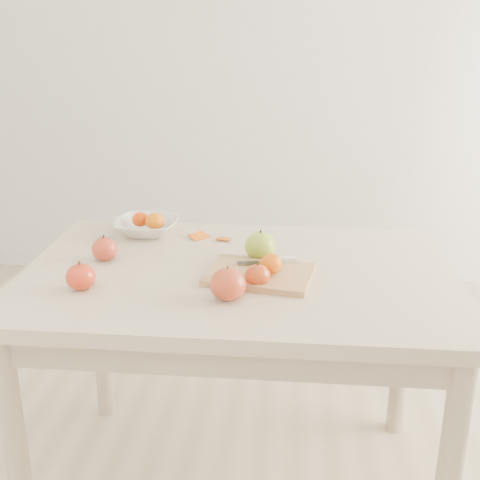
{
  "coord_description": "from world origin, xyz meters",
  "views": [
    {
      "loc": [
        0.15,
        -1.55,
        1.39
      ],
      "look_at": [
        0.0,
        0.05,
        0.82
      ],
      "focal_mm": 45.0,
      "sensor_mm": 36.0,
      "label": 1
    }
  ],
  "objects": [
    {
      "name": "bowl_tangerine_far",
      "position": [
        -0.3,
        0.26,
        0.8
      ],
      "size": [
        0.06,
        0.06,
        0.05
      ],
      "primitive_type": "ellipsoid",
      "color": "#D56607",
      "rests_on": "fruit_bowl"
    },
    {
      "name": "apple_red_d",
      "position": [
        -0.39,
        -0.17,
        0.78
      ],
      "size": [
        0.08,
        0.08,
        0.07
      ],
      "primitive_type": "ellipsoid",
      "color": "#A0110C",
      "rests_on": "table"
    },
    {
      "name": "apple_red_e",
      "position": [
        0.06,
        -0.11,
        0.78
      ],
      "size": [
        0.07,
        0.07,
        0.06
      ],
      "primitive_type": "ellipsoid",
      "color": "#8C0606",
      "rests_on": "table"
    },
    {
      "name": "orange_peel_a",
      "position": [
        -0.15,
        0.25,
        0.75
      ],
      "size": [
        0.07,
        0.07,
        0.01
      ],
      "primitive_type": "cube",
      "rotation": [
        0.21,
        0.0,
        0.83
      ],
      "color": "#DA5D0F",
      "rests_on": "table"
    },
    {
      "name": "paring_knife",
      "position": [
        0.11,
        0.02,
        0.78
      ],
      "size": [
        0.17,
        0.06,
        0.01
      ],
      "color": "white",
      "rests_on": "cutting_board"
    },
    {
      "name": "bowl_tangerine_near",
      "position": [
        -0.35,
        0.29,
        0.8
      ],
      "size": [
        0.05,
        0.05,
        0.05
      ],
      "primitive_type": "ellipsoid",
      "color": "#CD3907",
      "rests_on": "fruit_bowl"
    },
    {
      "name": "orange_peel_b",
      "position": [
        -0.07,
        0.24,
        0.75
      ],
      "size": [
        0.05,
        0.04,
        0.01
      ],
      "primitive_type": "cube",
      "rotation": [
        -0.14,
        0.0,
        -0.04
      ],
      "color": "#D3580E",
      "rests_on": "table"
    },
    {
      "name": "fruit_bowl",
      "position": [
        -0.33,
        0.28,
        0.77
      ],
      "size": [
        0.2,
        0.2,
        0.05
      ],
      "primitive_type": "imported",
      "color": "white",
      "rests_on": "table"
    },
    {
      "name": "table",
      "position": [
        0.0,
        0.0,
        0.65
      ],
      "size": [
        1.2,
        0.8,
        0.75
      ],
      "color": "beige",
      "rests_on": "ground"
    },
    {
      "name": "board_tangerine",
      "position": [
        0.09,
        -0.06,
        0.8
      ],
      "size": [
        0.06,
        0.06,
        0.05
      ],
      "primitive_type": "ellipsoid",
      "color": "orange",
      "rests_on": "cutting_board"
    },
    {
      "name": "apple_green",
      "position": [
        0.06,
        0.08,
        0.79
      ],
      "size": [
        0.09,
        0.09,
        0.08
      ],
      "primitive_type": "ellipsoid",
      "color": "#6B9B22",
      "rests_on": "table"
    },
    {
      "name": "apple_red_c",
      "position": [
        -0.01,
        -0.2,
        0.79
      ],
      "size": [
        0.09,
        0.09,
        0.08
      ],
      "primitive_type": "ellipsoid",
      "color": "#A61820",
      "rests_on": "table"
    },
    {
      "name": "apple_red_b",
      "position": [
        -0.39,
        0.04,
        0.78
      ],
      "size": [
        0.08,
        0.08,
        0.07
      ],
      "primitive_type": "ellipsoid",
      "color": "maroon",
      "rests_on": "table"
    },
    {
      "name": "cutting_board",
      "position": [
        0.06,
        -0.05,
        0.76
      ],
      "size": [
        0.31,
        0.25,
        0.02
      ],
      "primitive_type": "cube",
      "rotation": [
        0.0,
        0.0,
        -0.17
      ],
      "color": "tan",
      "rests_on": "table"
    }
  ]
}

